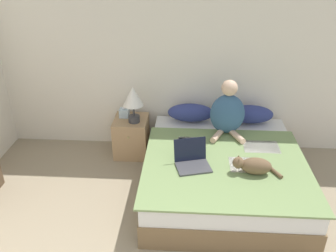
# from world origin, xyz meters

# --- Properties ---
(wall_back) EXTENTS (6.00, 0.05, 2.55)m
(wall_back) POSITION_xyz_m (0.00, 3.65, 1.27)
(wall_back) COLOR silver
(wall_back) RESTS_ON ground_plane
(bed) EXTENTS (1.72, 1.92, 0.47)m
(bed) POSITION_xyz_m (0.36, 2.62, 0.23)
(bed) COLOR brown
(bed) RESTS_ON ground_plane
(pillow_near) EXTENTS (0.59, 0.27, 0.23)m
(pillow_near) POSITION_xyz_m (-0.02, 3.42, 0.59)
(pillow_near) COLOR navy
(pillow_near) RESTS_ON bed
(pillow_far) EXTENTS (0.59, 0.27, 0.23)m
(pillow_far) POSITION_xyz_m (0.74, 3.42, 0.59)
(pillow_far) COLOR navy
(pillow_far) RESTS_ON bed
(person_sitting) EXTENTS (0.41, 0.40, 0.68)m
(person_sitting) POSITION_xyz_m (0.41, 3.12, 0.75)
(person_sitting) COLOR #33567A
(person_sitting) RESTS_ON bed
(cat_tabby) EXTENTS (0.49, 0.19, 0.18)m
(cat_tabby) POSITION_xyz_m (0.61, 2.29, 0.56)
(cat_tabby) COLOR brown
(cat_tabby) RESTS_ON bed
(laptop_open) EXTENTS (0.41, 0.38, 0.26)m
(laptop_open) POSITION_xyz_m (0.01, 2.39, 0.53)
(laptop_open) COLOR #424247
(laptop_open) RESTS_ON bed
(nightstand) EXTENTS (0.43, 0.48, 0.51)m
(nightstand) POSITION_xyz_m (-0.79, 3.35, 0.25)
(nightstand) COLOR tan
(nightstand) RESTS_ON ground_plane
(table_lamp) EXTENTS (0.25, 0.25, 0.47)m
(table_lamp) POSITION_xyz_m (-0.73, 3.28, 0.82)
(table_lamp) COLOR #38383D
(table_lamp) RESTS_ON nightstand
(tissue_box) EXTENTS (0.12, 0.12, 0.14)m
(tissue_box) POSITION_xyz_m (-0.88, 3.42, 0.56)
(tissue_box) COLOR silver
(tissue_box) RESTS_ON nightstand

